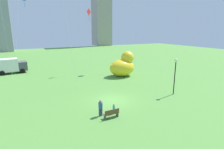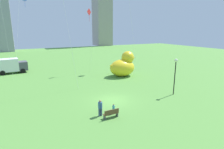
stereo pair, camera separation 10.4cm
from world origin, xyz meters
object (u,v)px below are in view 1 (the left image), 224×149
at_px(person_child, 114,108).
at_px(person_adult, 101,107).
at_px(park_bench, 112,113).
at_px(kite_red, 89,15).
at_px(box_truck, 10,66).
at_px(giant_inflatable_duck, 123,66).
at_px(lamppost, 175,69).

bearing_deg(person_child, person_adult, 172.64).
distance_m(park_bench, kite_red, 22.74).
relative_size(person_child, box_truck, 0.18).
distance_m(person_child, kite_red, 21.94).
distance_m(person_child, giant_inflatable_duck, 15.56).
bearing_deg(kite_red, box_truck, 157.72).
xyz_separation_m(person_adult, box_truck, (-8.04, 24.39, 0.53)).
height_order(person_child, giant_inflatable_duck, giant_inflatable_duck).
distance_m(person_adult, person_child, 1.43).
xyz_separation_m(person_child, lamppost, (9.56, 1.38, 2.87)).
relative_size(lamppost, kite_red, 0.39).
xyz_separation_m(park_bench, giant_inflatable_duck, (9.37, 13.52, 1.43)).
distance_m(lamppost, kite_red, 19.51).
xyz_separation_m(person_adult, lamppost, (10.94, 1.20, 2.52)).
relative_size(giant_inflatable_duck, box_truck, 0.94).
height_order(park_bench, kite_red, kite_red).
bearing_deg(lamppost, park_bench, -168.41).
bearing_deg(park_bench, giant_inflatable_duck, 55.27).
xyz_separation_m(park_bench, lamppost, (10.19, 2.09, 2.96)).
xyz_separation_m(box_truck, kite_red, (14.18, -5.81, 9.47)).
bearing_deg(giant_inflatable_duck, park_bench, -124.73).
relative_size(person_child, giant_inflatable_duck, 0.19).
xyz_separation_m(giant_inflatable_duck, box_truck, (-18.16, 11.76, -0.47)).
bearing_deg(box_truck, kite_red, -22.28).
distance_m(person_child, box_truck, 26.32).
height_order(person_adult, box_truck, box_truck).
height_order(park_bench, giant_inflatable_duck, giant_inflatable_duck).
relative_size(person_child, lamppost, 0.22).
bearing_deg(person_adult, person_child, -7.36).
bearing_deg(park_bench, box_truck, 109.16).
distance_m(person_adult, box_truck, 25.68).
height_order(person_adult, kite_red, kite_red).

